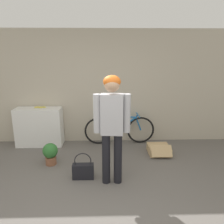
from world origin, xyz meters
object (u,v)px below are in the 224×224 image
Objects in this scene: person at (112,120)px; handbag at (83,170)px; bicycle at (120,129)px; banana at (40,107)px; cardboard_box at (159,149)px; potted_plant at (50,153)px.

handbag is at bearing 171.06° from person.
bicycle is at bearing 87.26° from person.
banana is at bearing 139.24° from person.
cardboard_box is (1.03, 1.06, -0.99)m from person.
cardboard_box is 2.23m from potted_plant.
potted_plant is (-1.16, 0.64, -0.84)m from person.
person is at bearing -134.25° from cardboard_box.
banana reaches higher than potted_plant.
bicycle is 1.70m from potted_plant.
banana reaches higher than bicycle.
person is 2.27m from banana.
person is 3.27× the size of cardboard_box.
person reaches higher than banana.
banana reaches higher than cardboard_box.
handbag is (-0.71, -1.50, -0.20)m from bicycle.
banana is (-1.80, 0.01, 0.55)m from bicycle.
potted_plant is (-2.19, -0.42, 0.15)m from cardboard_box.
handbag is at bearing -148.29° from cardboard_box.
potted_plant is at bearing -169.07° from cardboard_box.
banana is at bearing 167.77° from cardboard_box.
handbag is 1.79m from cardboard_box.
potted_plant is at bearing -146.39° from bicycle.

